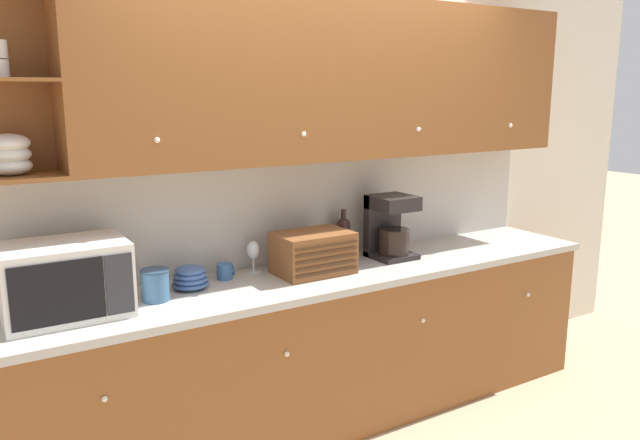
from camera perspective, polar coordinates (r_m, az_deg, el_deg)
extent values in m
plane|color=tan|center=(4.10, -1.62, -15.86)|extent=(24.00, 24.00, 0.00)
cube|color=silver|center=(3.71, -1.96, 2.42)|extent=(5.91, 0.06, 2.60)
cube|color=brown|center=(3.68, 0.76, -11.75)|extent=(3.51, 0.61, 0.87)
cube|color=#B7B2A8|center=(3.51, 0.91, -5.04)|extent=(3.53, 0.64, 0.04)
sphere|color=white|center=(2.89, -19.10, -15.21)|extent=(0.03, 0.03, 0.03)
sphere|color=white|center=(3.16, -3.04, -12.14)|extent=(0.03, 0.03, 0.03)
sphere|color=white|center=(3.62, 9.39, -9.05)|extent=(0.03, 0.03, 0.03)
sphere|color=white|center=(4.23, 18.49, -6.48)|extent=(0.03, 0.03, 0.03)
cube|color=#B7B2A8|center=(3.70, -1.68, 1.02)|extent=(3.51, 0.01, 0.61)
cube|color=brown|center=(3.61, 2.52, 12.73)|extent=(3.09, 0.33, 0.88)
cube|color=brown|center=(3.02, -26.37, 3.50)|extent=(0.42, 0.33, 0.02)
cube|color=brown|center=(3.00, -27.10, 11.35)|extent=(0.42, 0.33, 0.02)
sphere|color=white|center=(2.95, -14.67, 7.09)|extent=(0.03, 0.03, 0.03)
sphere|color=white|center=(3.26, -1.50, 7.86)|extent=(0.03, 0.03, 0.03)
sphere|color=white|center=(3.71, 8.99, 8.19)|extent=(0.03, 0.03, 0.03)
sphere|color=white|center=(4.25, 17.02, 8.26)|extent=(0.03, 0.03, 0.03)
ellipsoid|color=silver|center=(3.02, -26.46, 4.45)|extent=(0.18, 0.18, 0.08)
ellipsoid|color=silver|center=(3.01, -26.55, 5.38)|extent=(0.18, 0.18, 0.08)
ellipsoid|color=silver|center=(3.01, -26.63, 6.31)|extent=(0.18, 0.18, 0.08)
cylinder|color=silver|center=(3.00, -27.19, 12.21)|extent=(0.07, 0.07, 0.08)
cube|color=silver|center=(3.01, -22.31, -5.06)|extent=(0.53, 0.38, 0.34)
cube|color=black|center=(2.82, -22.82, -6.22)|extent=(0.37, 0.01, 0.27)
cube|color=#2D2D33|center=(2.86, -17.85, -5.59)|extent=(0.12, 0.01, 0.27)
cylinder|color=#33567A|center=(3.12, -14.82, -5.85)|extent=(0.13, 0.13, 0.15)
cylinder|color=navy|center=(3.10, -14.89, -4.49)|extent=(0.14, 0.14, 0.01)
ellipsoid|color=#3D5B93|center=(3.28, -11.76, -5.75)|extent=(0.19, 0.19, 0.04)
ellipsoid|color=#3D5B93|center=(3.27, -11.78, -5.34)|extent=(0.18, 0.18, 0.04)
ellipsoid|color=#3D5B93|center=(3.26, -11.80, -4.92)|extent=(0.17, 0.17, 0.05)
ellipsoid|color=#3D5B93|center=(3.26, -11.82, -4.51)|extent=(0.16, 0.16, 0.04)
cylinder|color=#38669E|center=(3.40, -8.73, -4.66)|extent=(0.08, 0.08, 0.09)
torus|color=#38669E|center=(3.42, -7.99, -4.53)|extent=(0.01, 0.06, 0.06)
cylinder|color=silver|center=(3.52, -6.08, -4.70)|extent=(0.07, 0.07, 0.01)
cylinder|color=silver|center=(3.51, -6.10, -4.10)|extent=(0.01, 0.01, 0.07)
ellipsoid|color=silver|center=(3.48, -6.13, -2.73)|extent=(0.07, 0.07, 0.10)
cube|color=brown|center=(3.45, -0.65, -3.01)|extent=(0.42, 0.29, 0.23)
cube|color=#432713|center=(3.35, 0.65, -4.77)|extent=(0.38, 0.01, 0.02)
cube|color=#432713|center=(3.34, 0.65, -4.17)|extent=(0.38, 0.01, 0.02)
cube|color=#432713|center=(3.33, 0.65, -3.55)|extent=(0.38, 0.01, 0.02)
cube|color=#432713|center=(3.32, 0.65, -2.94)|extent=(0.38, 0.01, 0.02)
cube|color=#432713|center=(3.31, 0.65, -2.32)|extent=(0.38, 0.01, 0.02)
cylinder|color=black|center=(3.78, 2.14, -1.94)|extent=(0.08, 0.08, 0.20)
sphere|color=black|center=(3.76, 2.15, -0.43)|extent=(0.08, 0.08, 0.08)
cylinder|color=black|center=(3.74, 2.16, 0.46)|extent=(0.03, 0.03, 0.07)
cube|color=black|center=(3.81, 6.56, -3.22)|extent=(0.25, 0.25, 0.03)
cylinder|color=black|center=(3.78, 6.77, -1.95)|extent=(0.18, 0.18, 0.15)
cube|color=black|center=(3.85, 5.72, -0.38)|extent=(0.25, 0.06, 0.38)
cube|color=black|center=(3.74, 6.68, 1.58)|extent=(0.25, 0.25, 0.08)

